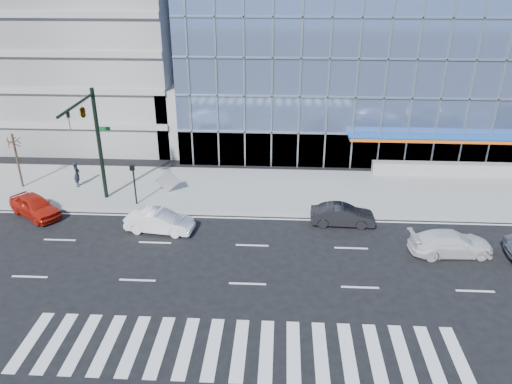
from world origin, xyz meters
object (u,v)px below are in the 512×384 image
at_px(ped_signal_post, 134,178).
at_px(dark_sedan, 342,215).
at_px(street_tree_near, 13,141).
at_px(tilted_panel, 168,181).
at_px(pedestrian, 77,174).
at_px(white_sedan, 160,221).
at_px(traffic_signal, 88,123).
at_px(red_sedan, 35,206).
at_px(white_suv, 451,243).

xyz_separation_m(ped_signal_post, dark_sedan, (14.23, -1.94, -1.46)).
bearing_deg(street_tree_near, tilted_panel, -2.10).
distance_m(ped_signal_post, street_tree_near, 9.97).
xyz_separation_m(street_tree_near, pedestrian, (4.21, 0.35, -2.66)).
relative_size(ped_signal_post, pedestrian, 1.54).
height_order(white_sedan, dark_sedan, white_sedan).
bearing_deg(traffic_signal, ped_signal_post, 8.52).
xyz_separation_m(white_sedan, pedestrian, (-7.79, 6.41, 0.41)).
bearing_deg(dark_sedan, white_sedan, 99.37).
bearing_deg(dark_sedan, pedestrian, 77.83).
xyz_separation_m(traffic_signal, tilted_panel, (4.35, 2.52, -5.10)).
xyz_separation_m(street_tree_near, white_sedan, (12.01, -6.06, -3.07)).
bearing_deg(street_tree_near, pedestrian, 4.80).
distance_m(ped_signal_post, red_sedan, 6.82).
distance_m(traffic_signal, street_tree_near, 7.96).
xyz_separation_m(traffic_signal, pedestrian, (-2.79, 3.28, -5.04)).
bearing_deg(traffic_signal, street_tree_near, 157.29).
bearing_deg(red_sedan, white_sedan, -65.34).
xyz_separation_m(ped_signal_post, tilted_panel, (1.85, 2.14, -1.07)).
bearing_deg(red_sedan, white_suv, -61.96).
bearing_deg(ped_signal_post, dark_sedan, -7.78).
distance_m(street_tree_near, red_sedan, 6.16).
relative_size(ped_signal_post, dark_sedan, 0.72).
height_order(traffic_signal, red_sedan, traffic_signal).
xyz_separation_m(ped_signal_post, pedestrian, (-5.29, 2.91, -1.02)).
height_order(dark_sedan, pedestrian, pedestrian).
height_order(traffic_signal, pedestrian, traffic_signal).
distance_m(traffic_signal, dark_sedan, 17.67).
bearing_deg(pedestrian, ped_signal_post, -130.93).
xyz_separation_m(traffic_signal, ped_signal_post, (2.50, 0.37, -4.02)).
bearing_deg(tilted_panel, street_tree_near, 171.76).
bearing_deg(white_suv, dark_sedan, 56.29).
bearing_deg(street_tree_near, white_suv, -14.67).
relative_size(street_tree_near, pedestrian, 2.17).
xyz_separation_m(red_sedan, pedestrian, (1.13, 4.73, 0.39)).
relative_size(white_suv, tilted_panel, 3.74).
distance_m(street_tree_near, dark_sedan, 24.35).
bearing_deg(traffic_signal, white_suv, -12.06).
bearing_deg(street_tree_near, ped_signal_post, -15.06).
relative_size(traffic_signal, street_tree_near, 1.89).
xyz_separation_m(dark_sedan, red_sedan, (-20.65, 0.12, 0.05)).
height_order(white_suv, pedestrian, pedestrian).
relative_size(street_tree_near, white_sedan, 0.98).
bearing_deg(pedestrian, white_sedan, -141.54).
bearing_deg(tilted_panel, red_sedan, -160.52).
height_order(ped_signal_post, dark_sedan, ped_signal_post).
bearing_deg(dark_sedan, white_suv, -116.91).
xyz_separation_m(street_tree_near, tilted_panel, (11.35, -0.42, -2.71)).
xyz_separation_m(dark_sedan, tilted_panel, (-12.38, 4.08, 0.38)).
xyz_separation_m(ped_signal_post, white_sedan, (2.51, -3.50, -1.43)).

